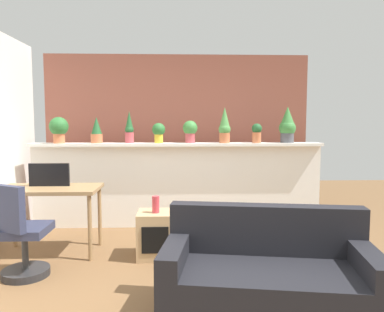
# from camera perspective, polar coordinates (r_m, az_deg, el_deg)

# --- Properties ---
(ground_plane) EXTENTS (12.00, 12.00, 0.00)m
(ground_plane) POSITION_cam_1_polar(r_m,az_deg,el_deg) (3.52, -2.20, -19.48)
(ground_plane) COLOR brown
(divider_wall) EXTENTS (4.02, 0.16, 1.14)m
(divider_wall) POSITION_cam_1_polar(r_m,az_deg,el_deg) (5.28, -2.21, -4.61)
(divider_wall) COLOR white
(divider_wall) RESTS_ON ground
(plant_shelf) EXTENTS (4.02, 0.31, 0.04)m
(plant_shelf) POSITION_cam_1_polar(r_m,az_deg,el_deg) (5.17, -2.23, 1.79)
(plant_shelf) COLOR white
(plant_shelf) RESTS_ON divider_wall
(brick_wall_behind) EXTENTS (4.02, 0.10, 2.50)m
(brick_wall_behind) POSITION_cam_1_polar(r_m,az_deg,el_deg) (5.80, -2.23, 3.02)
(brick_wall_behind) COLOR brown
(brick_wall_behind) RESTS_ON ground
(potted_plant_0) EXTENTS (0.26, 0.26, 0.36)m
(potted_plant_0) POSITION_cam_1_polar(r_m,az_deg,el_deg) (5.37, -19.77, 4.03)
(potted_plant_0) COLOR #C66B42
(potted_plant_0) RESTS_ON plant_shelf
(potted_plant_1) EXTENTS (0.16, 0.16, 0.36)m
(potted_plant_1) POSITION_cam_1_polar(r_m,az_deg,el_deg) (5.28, -14.45, 3.79)
(potted_plant_1) COLOR #C66B42
(potted_plant_1) RESTS_ON plant_shelf
(potted_plant_2) EXTENTS (0.12, 0.12, 0.44)m
(potted_plant_2) POSITION_cam_1_polar(r_m,az_deg,el_deg) (5.24, -9.60, 4.20)
(potted_plant_2) COLOR #B7474C
(potted_plant_2) RESTS_ON plant_shelf
(potted_plant_3) EXTENTS (0.18, 0.18, 0.28)m
(potted_plant_3) POSITION_cam_1_polar(r_m,az_deg,el_deg) (5.14, -5.15, 3.77)
(potted_plant_3) COLOR gold
(potted_plant_3) RESTS_ON plant_shelf
(potted_plant_4) EXTENTS (0.20, 0.20, 0.31)m
(potted_plant_4) POSITION_cam_1_polar(r_m,az_deg,el_deg) (5.18, -0.29, 3.99)
(potted_plant_4) COLOR #B7474C
(potted_plant_4) RESTS_ON plant_shelf
(potted_plant_5) EXTENTS (0.17, 0.17, 0.50)m
(potted_plant_5) POSITION_cam_1_polar(r_m,az_deg,el_deg) (5.17, 5.03, 4.59)
(potted_plant_5) COLOR #C66B42
(potted_plant_5) RESTS_ON plant_shelf
(potted_plant_6) EXTENTS (0.14, 0.14, 0.27)m
(potted_plant_6) POSITION_cam_1_polar(r_m,az_deg,el_deg) (5.24, 9.91, 3.57)
(potted_plant_6) COLOR #C66B42
(potted_plant_6) RESTS_ON plant_shelf
(potted_plant_7) EXTENTS (0.23, 0.23, 0.51)m
(potted_plant_7) POSITION_cam_1_polar(r_m,az_deg,el_deg) (5.42, 14.44, 4.61)
(potted_plant_7) COLOR #4C4C51
(potted_plant_7) RESTS_ON plant_shelf
(desk) EXTENTS (1.10, 0.60, 0.75)m
(desk) POSITION_cam_1_polar(r_m,az_deg,el_deg) (4.45, -21.08, -5.58)
(desk) COLOR #99754C
(desk) RESTS_ON ground
(tv_monitor) EXTENTS (0.45, 0.04, 0.26)m
(tv_monitor) POSITION_cam_1_polar(r_m,az_deg,el_deg) (4.49, -21.07, -2.70)
(tv_monitor) COLOR black
(tv_monitor) RESTS_ON desk
(office_chair) EXTENTS (0.52, 0.52, 0.91)m
(office_chair) POSITION_cam_1_polar(r_m,az_deg,el_deg) (3.91, -24.98, -11.35)
(office_chair) COLOR #262628
(office_chair) RESTS_ON ground
(side_cube_shelf) EXTENTS (0.40, 0.41, 0.50)m
(side_cube_shelf) POSITION_cam_1_polar(r_m,az_deg,el_deg) (4.15, -5.52, -11.92)
(side_cube_shelf) COLOR tan
(side_cube_shelf) RESTS_ON ground
(vase_on_shelf) EXTENTS (0.08, 0.08, 0.18)m
(vase_on_shelf) POSITION_cam_1_polar(r_m,az_deg,el_deg) (4.04, -5.59, -7.41)
(vase_on_shelf) COLOR #CC3D47
(vase_on_shelf) RESTS_ON side_cube_shelf
(couch) EXTENTS (1.66, 1.00, 0.80)m
(couch) POSITION_cam_1_polar(r_m,az_deg,el_deg) (3.01, 11.52, -18.11)
(couch) COLOR black
(couch) RESTS_ON ground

